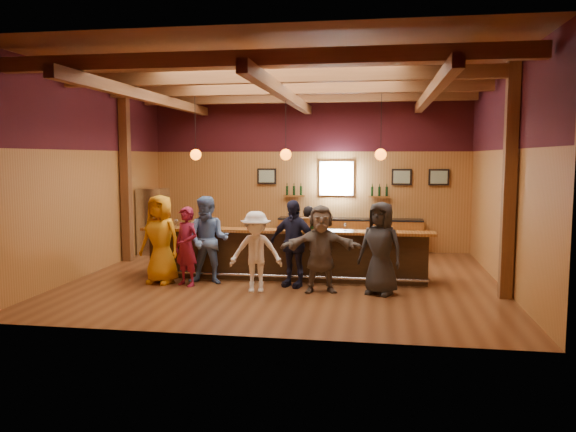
{
  "coord_description": "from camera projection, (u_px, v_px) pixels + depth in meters",
  "views": [
    {
      "loc": [
        1.95,
        -11.88,
        2.65
      ],
      "look_at": [
        0.0,
        0.3,
        1.35
      ],
      "focal_mm": 35.0,
      "sensor_mm": 36.0,
      "label": 1
    }
  ],
  "objects": [
    {
      "name": "room",
      "position": [
        286.0,
        130.0,
        11.97
      ],
      "size": [
        9.04,
        9.0,
        4.52
      ],
      "color": "brown",
      "rests_on": "ground"
    },
    {
      "name": "glass_g",
      "position": [
        345.0,
        225.0,
        11.79
      ],
      "size": [
        0.07,
        0.07,
        0.16
      ],
      "color": "silver",
      "rests_on": "bar_counter"
    },
    {
      "name": "customer_navy",
      "position": [
        293.0,
        243.0,
        11.46
      ],
      "size": [
        1.13,
        0.78,
        1.79
      ],
      "primitive_type": "imported",
      "rotation": [
        0.0,
        0.0,
        -0.36
      ],
      "color": "#191B33",
      "rests_on": "ground"
    },
    {
      "name": "customer_white",
      "position": [
        256.0,
        252.0,
        11.0
      ],
      "size": [
        1.11,
        0.73,
        1.6
      ],
      "primitive_type": "imported",
      "rotation": [
        0.0,
        0.0,
        0.14
      ],
      "color": "white",
      "rests_on": "ground"
    },
    {
      "name": "glass_d",
      "position": [
        248.0,
        224.0,
        12.02
      ],
      "size": [
        0.07,
        0.07,
        0.16
      ],
      "color": "silver",
      "rests_on": "bar_counter"
    },
    {
      "name": "glass_a",
      "position": [
        176.0,
        221.0,
        12.35
      ],
      "size": [
        0.08,
        0.08,
        0.18
      ],
      "color": "silver",
      "rests_on": "bar_counter"
    },
    {
      "name": "ice_bucket",
      "position": [
        304.0,
        224.0,
        11.88
      ],
      "size": [
        0.24,
        0.24,
        0.26
      ],
      "primitive_type": "cylinder",
      "color": "brown",
      "rests_on": "bar_counter"
    },
    {
      "name": "customer_dark",
      "position": [
        381.0,
        248.0,
        10.79
      ],
      "size": [
        1.04,
        0.88,
        1.8
      ],
      "primitive_type": "imported",
      "rotation": [
        0.0,
        0.0,
        -0.42
      ],
      "color": "#272729",
      "rests_on": "ground"
    },
    {
      "name": "customer_denim",
      "position": [
        208.0,
        240.0,
        11.7
      ],
      "size": [
        0.91,
        0.72,
        1.84
      ],
      "primitive_type": "imported",
      "rotation": [
        0.0,
        0.0,
        0.03
      ],
      "color": "#5677AD",
      "rests_on": "ground"
    },
    {
      "name": "glass_b",
      "position": [
        193.0,
        223.0,
        12.16
      ],
      "size": [
        0.08,
        0.08,
        0.17
      ],
      "color": "silver",
      "rests_on": "bar_counter"
    },
    {
      "name": "stainless_fridge",
      "position": [
        154.0,
        221.0,
        15.35
      ],
      "size": [
        0.7,
        0.7,
        1.8
      ],
      "primitive_type": "cube",
      "color": "silver",
      "rests_on": "ground"
    },
    {
      "name": "bottle_a",
      "position": [
        312.0,
        223.0,
        12.01
      ],
      "size": [
        0.07,
        0.07,
        0.33
      ],
      "color": "black",
      "rests_on": "bar_counter"
    },
    {
      "name": "pendant_lights",
      "position": [
        286.0,
        154.0,
        11.96
      ],
      "size": [
        4.24,
        0.24,
        1.37
      ],
      "color": "black",
      "rests_on": "room"
    },
    {
      "name": "customer_redvest",
      "position": [
        186.0,
        246.0,
        11.53
      ],
      "size": [
        0.71,
        0.62,
        1.64
      ],
      "primitive_type": "imported",
      "rotation": [
        0.0,
        0.0,
        -0.48
      ],
      "color": "maroon",
      "rests_on": "ground"
    },
    {
      "name": "glass_e",
      "position": [
        261.0,
        223.0,
        12.03
      ],
      "size": [
        0.08,
        0.08,
        0.17
      ],
      "color": "silver",
      "rests_on": "bar_counter"
    },
    {
      "name": "bottle_b",
      "position": [
        317.0,
        223.0,
        11.91
      ],
      "size": [
        0.08,
        0.08,
        0.35
      ],
      "color": "black",
      "rests_on": "bar_counter"
    },
    {
      "name": "customer_brown",
      "position": [
        321.0,
        249.0,
        10.98
      ],
      "size": [
        1.66,
        0.75,
        1.72
      ],
      "primitive_type": "imported",
      "rotation": [
        0.0,
        0.0,
        0.16
      ],
      "color": "#655B51",
      "rests_on": "ground"
    },
    {
      "name": "bar_counter",
      "position": [
        288.0,
        254.0,
        12.34
      ],
      "size": [
        6.3,
        1.07,
        1.11
      ],
      "color": "black",
      "rests_on": "ground"
    },
    {
      "name": "window",
      "position": [
        336.0,
        178.0,
        15.78
      ],
      "size": [
        0.95,
        0.09,
        0.95
      ],
      "color": "silver",
      "rests_on": "room"
    },
    {
      "name": "framed_pictures",
      "position": [
        368.0,
        177.0,
        15.63
      ],
      "size": [
        5.35,
        0.05,
        0.45
      ],
      "color": "black",
      "rests_on": "room"
    },
    {
      "name": "bartender",
      "position": [
        309.0,
        237.0,
        13.44
      ],
      "size": [
        0.64,
        0.54,
        1.5
      ],
      "primitive_type": "imported",
      "rotation": [
        0.0,
        0.0,
        2.76
      ],
      "color": "black",
      "rests_on": "ground"
    },
    {
      "name": "glass_f",
      "position": [
        328.0,
        224.0,
        11.85
      ],
      "size": [
        0.09,
        0.09,
        0.19
      ],
      "color": "silver",
      "rests_on": "bar_counter"
    },
    {
      "name": "back_bar_cabinet",
      "position": [
        350.0,
        235.0,
        15.66
      ],
      "size": [
        4.0,
        0.52,
        0.95
      ],
      "color": "brown",
      "rests_on": "ground"
    },
    {
      "name": "wine_shelves",
      "position": [
        336.0,
        194.0,
        15.76
      ],
      "size": [
        3.0,
        0.18,
        0.3
      ],
      "color": "brown",
      "rests_on": "room"
    },
    {
      "name": "glass_c",
      "position": [
        216.0,
        221.0,
        12.24
      ],
      "size": [
        0.09,
        0.09,
        0.2
      ],
      "color": "silver",
      "rests_on": "bar_counter"
    },
    {
      "name": "glass_h",
      "position": [
        378.0,
        225.0,
        11.64
      ],
      "size": [
        0.08,
        0.08,
        0.19
      ],
      "color": "silver",
      "rests_on": "bar_counter"
    },
    {
      "name": "customer_orange",
      "position": [
        160.0,
        239.0,
        11.75
      ],
      "size": [
        1.02,
        0.78,
        1.87
      ],
      "primitive_type": "imported",
      "rotation": [
        0.0,
        0.0,
        -0.22
      ],
      "color": "orange",
      "rests_on": "ground"
    }
  ]
}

